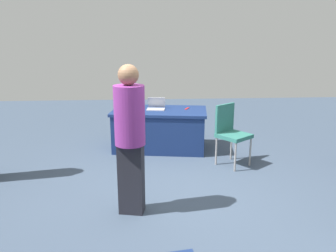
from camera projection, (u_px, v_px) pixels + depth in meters
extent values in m
plane|color=#3D4C60|center=(171.00, 198.00, 4.33)|extent=(14.40, 14.40, 0.00)
cube|color=navy|center=(160.00, 111.00, 6.11)|extent=(1.80, 1.16, 0.05)
cube|color=navy|center=(160.00, 131.00, 6.21)|extent=(1.72, 1.12, 0.68)
cylinder|color=#9E9993|center=(250.00, 152.00, 5.39)|extent=(0.03, 0.03, 0.46)
cylinder|color=#9E9993|center=(235.00, 157.00, 5.15)|extent=(0.03, 0.03, 0.46)
cylinder|color=#9E9993|center=(231.00, 146.00, 5.67)|extent=(0.03, 0.03, 0.46)
cylinder|color=#9E9993|center=(216.00, 151.00, 5.43)|extent=(0.03, 0.03, 0.46)
cube|color=#2D7066|center=(234.00, 136.00, 5.34)|extent=(0.62, 0.62, 0.06)
cube|color=#2D7066|center=(225.00, 118.00, 5.42)|extent=(0.36, 0.28, 0.45)
cube|color=#26262D|center=(131.00, 179.00, 3.90)|extent=(0.31, 0.23, 0.83)
cylinder|color=#8C338C|center=(129.00, 115.00, 3.71)|extent=(0.40, 0.40, 0.66)
sphere|color=#936B4C|center=(128.00, 75.00, 3.59)|extent=(0.23, 0.23, 0.23)
cube|color=silver|center=(156.00, 109.00, 6.11)|extent=(0.35, 0.26, 0.02)
cube|color=#B7B7BC|center=(157.00, 102.00, 6.22)|extent=(0.32, 0.12, 0.19)
sphere|color=#3F5999|center=(131.00, 106.00, 6.23)|extent=(0.10, 0.10, 0.10)
cube|color=red|center=(187.00, 108.00, 6.20)|extent=(0.11, 0.18, 0.01)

